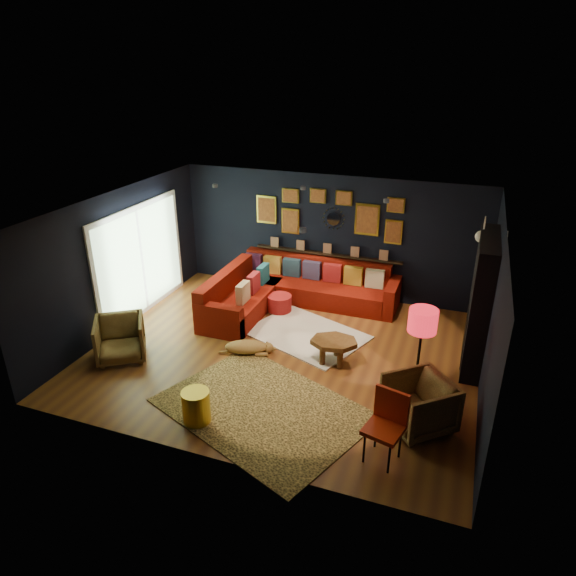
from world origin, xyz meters
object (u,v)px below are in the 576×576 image
(coffee_table, at_px, (334,344))
(armchair_right, at_px, (419,402))
(floor_lamp, at_px, (422,325))
(armchair_left, at_px, (120,337))
(sectional, at_px, (286,291))
(pouf, at_px, (279,303))
(gold_stool, at_px, (196,407))
(orange_chair, at_px, (387,420))
(dog, at_px, (246,345))

(coffee_table, distance_m, armchair_right, 1.96)
(coffee_table, xyz_separation_m, floor_lamp, (1.42, -0.55, 0.91))
(armchair_left, bearing_deg, coffee_table, -16.44)
(armchair_left, xyz_separation_m, floor_lamp, (4.88, 0.56, 0.86))
(sectional, relative_size, pouf, 6.90)
(armchair_left, distance_m, floor_lamp, 4.98)
(sectional, distance_m, gold_stool, 3.97)
(sectional, height_order, gold_stool, sectional)
(pouf, height_order, gold_stool, gold_stool)
(coffee_table, xyz_separation_m, gold_stool, (-1.41, -2.16, -0.10))
(pouf, bearing_deg, armchair_left, -126.21)
(orange_chair, bearing_deg, floor_lamp, 95.78)
(orange_chair, xyz_separation_m, floor_lamp, (0.20, 1.39, 0.69))
(coffee_table, relative_size, dog, 0.89)
(armchair_left, bearing_deg, sectional, 22.15)
(orange_chair, bearing_deg, dog, 162.09)
(pouf, bearing_deg, orange_chair, -51.11)
(coffee_table, relative_size, armchair_right, 1.08)
(orange_chair, bearing_deg, gold_stool, -161.20)
(armchair_left, xyz_separation_m, dog, (1.95, 0.86, -0.23))
(armchair_right, bearing_deg, armchair_left, -132.00)
(sectional, relative_size, armchair_right, 4.07)
(gold_stool, bearing_deg, sectional, 91.65)
(armchair_right, height_order, dog, armchair_right)
(sectional, bearing_deg, pouf, -95.70)
(floor_lamp, height_order, dog, floor_lamp)
(floor_lamp, bearing_deg, orange_chair, -98.23)
(coffee_table, bearing_deg, dog, -170.77)
(pouf, distance_m, floor_lamp, 3.77)
(coffee_table, height_order, gold_stool, gold_stool)
(armchair_right, distance_m, orange_chair, 0.82)
(armchair_left, distance_m, armchair_right, 5.00)
(armchair_left, relative_size, orange_chair, 0.84)
(gold_stool, relative_size, orange_chair, 0.52)
(coffee_table, xyz_separation_m, pouf, (-1.55, 1.49, -0.16))
(sectional, height_order, floor_lamp, floor_lamp)
(orange_chair, relative_size, dog, 0.95)
(floor_lamp, bearing_deg, armchair_right, -79.50)
(armchair_left, height_order, dog, armchair_left)
(armchair_left, bearing_deg, armchair_right, -35.34)
(armchair_right, relative_size, orange_chair, 0.87)
(dog, bearing_deg, floor_lamp, -25.22)
(pouf, relative_size, armchair_left, 0.61)
(orange_chair, bearing_deg, armchair_left, -176.12)
(armchair_right, bearing_deg, pouf, -171.97)
(pouf, relative_size, dog, 0.49)
(dog, bearing_deg, sectional, 71.16)
(coffee_table, distance_m, armchair_left, 3.63)
(sectional, bearing_deg, coffee_table, -49.85)
(pouf, height_order, orange_chair, orange_chair)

